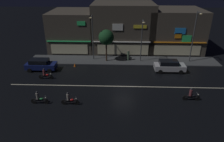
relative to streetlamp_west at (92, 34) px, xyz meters
name	(u,v)px	position (x,y,z in m)	size (l,w,h in m)	color
ground_plane	(124,86)	(4.75, -8.49, -4.30)	(140.00, 140.00, 0.00)	black
lane_divider_stripe	(124,86)	(4.75, -8.49, -4.30)	(28.54, 0.16, 0.01)	beige
sidewalk_far	(123,60)	(4.75, -0.06, -4.23)	(30.04, 3.75, 0.14)	#424447
storefront_left_block	(173,30)	(13.76, 6.13, -0.66)	(9.49, 8.80, 7.29)	#4C443A
storefront_center_block	(74,30)	(-4.26, 6.25, -0.87)	(7.74, 9.03, 6.87)	#4C443A
storefront_right_block	(123,27)	(4.75, 6.02, -0.16)	(10.63, 8.58, 8.30)	#4C443A
streetlamp_west	(92,34)	(0.00, 0.00, 0.00)	(0.44, 1.64, 7.05)	#47494C
streetlamp_mid	(142,37)	(7.54, -0.57, -0.26)	(0.44, 1.64, 6.55)	#47494C
streetlamp_east	(194,34)	(15.29, -0.41, 0.37)	(0.44, 1.64, 7.76)	#47494C
pedestrian_on_sidewalk	(128,55)	(5.61, -0.11, -3.36)	(0.34, 0.34, 1.74)	#4C664C
street_tree	(106,38)	(2.14, -0.46, -0.36)	(2.36, 2.36, 5.01)	#473323
parked_car_near_kerb	(169,66)	(11.30, -3.83, -3.43)	(4.30, 1.98, 1.67)	silver
parked_car_trailing	(41,64)	(-7.15, -4.01, -3.43)	(4.30, 1.98, 1.67)	navy
motorcycle_lead	(45,75)	(-5.60, -6.83, -3.67)	(1.90, 0.60, 1.52)	black
motorcycle_following	(191,95)	(12.09, -11.33, -3.67)	(1.90, 0.60, 1.52)	black
motorcycle_opposite_lane	(69,100)	(-1.06, -12.65, -3.67)	(1.90, 0.60, 1.52)	black
motorcycle_trailing_far	(39,99)	(-4.34, -12.59, -3.67)	(1.90, 0.60, 1.52)	black
traffic_cone	(75,65)	(-2.53, -2.57, -4.03)	(0.36, 0.36, 0.55)	orange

